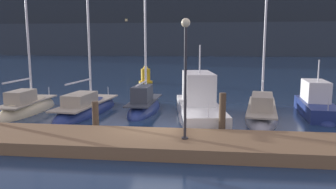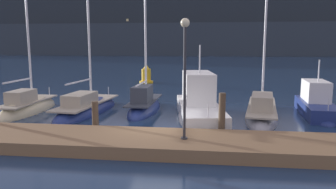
{
  "view_description": "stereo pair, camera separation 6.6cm",
  "coord_description": "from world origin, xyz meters",
  "px_view_note": "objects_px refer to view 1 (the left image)",
  "views": [
    {
      "loc": [
        2.03,
        -13.08,
        3.86
      ],
      "look_at": [
        0.0,
        3.9,
        1.2
      ],
      "focal_mm": 35.0,
      "sensor_mm": 36.0,
      "label": 1
    },
    {
      "loc": [
        2.1,
        -13.07,
        3.86
      ],
      "look_at": [
        0.0,
        3.9,
        1.2
      ],
      "focal_mm": 35.0,
      "sensor_mm": 36.0,
      "label": 2
    }
  ],
  "objects_px": {
    "sailboat_berth_3": "(144,108)",
    "motorboat_berth_4": "(199,110)",
    "dock_lamppost": "(185,60)",
    "channel_buoy": "(146,75)",
    "sailboat_berth_1": "(28,110)",
    "motorboat_berth_6": "(316,109)",
    "sailboat_berth_2": "(87,110)",
    "sailboat_berth_5": "(261,114)"
  },
  "relations": [
    {
      "from": "sailboat_berth_2",
      "to": "motorboat_berth_6",
      "type": "bearing_deg",
      "value": 4.2
    },
    {
      "from": "sailboat_berth_3",
      "to": "sailboat_berth_5",
      "type": "xyz_separation_m",
      "value": [
        6.49,
        -0.73,
        -0.02
      ]
    },
    {
      "from": "sailboat_berth_3",
      "to": "motorboat_berth_4",
      "type": "distance_m",
      "value": 3.54
    },
    {
      "from": "sailboat_berth_2",
      "to": "sailboat_berth_5",
      "type": "xyz_separation_m",
      "value": [
        9.66,
        0.02,
        0.02
      ]
    },
    {
      "from": "sailboat_berth_1",
      "to": "sailboat_berth_3",
      "type": "bearing_deg",
      "value": 9.61
    },
    {
      "from": "motorboat_berth_4",
      "to": "channel_buoy",
      "type": "distance_m",
      "value": 16.44
    },
    {
      "from": "channel_buoy",
      "to": "dock_lamppost",
      "type": "height_order",
      "value": "dock_lamppost"
    },
    {
      "from": "motorboat_berth_4",
      "to": "motorboat_berth_6",
      "type": "bearing_deg",
      "value": 15.04
    },
    {
      "from": "motorboat_berth_4",
      "to": "channel_buoy",
      "type": "relative_size",
      "value": 3.66
    },
    {
      "from": "sailboat_berth_2",
      "to": "sailboat_berth_5",
      "type": "bearing_deg",
      "value": 0.1
    },
    {
      "from": "sailboat_berth_2",
      "to": "motorboat_berth_6",
      "type": "distance_m",
      "value": 12.76
    },
    {
      "from": "sailboat_berth_1",
      "to": "motorboat_berth_6",
      "type": "xyz_separation_m",
      "value": [
        16.06,
        1.29,
        0.22
      ]
    },
    {
      "from": "sailboat_berth_1",
      "to": "sailboat_berth_5",
      "type": "bearing_deg",
      "value": 1.66
    },
    {
      "from": "sailboat_berth_5",
      "to": "channel_buoy",
      "type": "distance_m",
      "value": 17.19
    },
    {
      "from": "motorboat_berth_4",
      "to": "sailboat_berth_5",
      "type": "relative_size",
      "value": 0.8
    },
    {
      "from": "sailboat_berth_2",
      "to": "sailboat_berth_3",
      "type": "distance_m",
      "value": 3.26
    },
    {
      "from": "motorboat_berth_6",
      "to": "sailboat_berth_3",
      "type": "bearing_deg",
      "value": -178.85
    },
    {
      "from": "sailboat_berth_2",
      "to": "dock_lamppost",
      "type": "distance_m",
      "value": 9.1
    },
    {
      "from": "motorboat_berth_6",
      "to": "dock_lamppost",
      "type": "height_order",
      "value": "dock_lamppost"
    },
    {
      "from": "motorboat_berth_4",
      "to": "sailboat_berth_2",
      "type": "bearing_deg",
      "value": 173.06
    },
    {
      "from": "sailboat_berth_5",
      "to": "motorboat_berth_6",
      "type": "xyz_separation_m",
      "value": [
        3.06,
        0.92,
        0.19
      ]
    },
    {
      "from": "sailboat_berth_1",
      "to": "channel_buoy",
      "type": "xyz_separation_m",
      "value": [
        3.97,
        15.0,
        0.64
      ]
    },
    {
      "from": "dock_lamppost",
      "to": "motorboat_berth_4",
      "type": "bearing_deg",
      "value": 85.93
    },
    {
      "from": "sailboat_berth_1",
      "to": "channel_buoy",
      "type": "distance_m",
      "value": 15.53
    },
    {
      "from": "sailboat_berth_3",
      "to": "dock_lamppost",
      "type": "bearing_deg",
      "value": -67.61
    },
    {
      "from": "motorboat_berth_6",
      "to": "channel_buoy",
      "type": "xyz_separation_m",
      "value": [
        -12.09,
        13.7,
        0.42
      ]
    },
    {
      "from": "motorboat_berth_4",
      "to": "channel_buoy",
      "type": "height_order",
      "value": "motorboat_berth_4"
    },
    {
      "from": "sailboat_berth_5",
      "to": "motorboat_berth_6",
      "type": "relative_size",
      "value": 1.63
    },
    {
      "from": "sailboat_berth_1",
      "to": "sailboat_berth_5",
      "type": "xyz_separation_m",
      "value": [
        13.0,
        0.38,
        0.03
      ]
    },
    {
      "from": "sailboat_berth_3",
      "to": "motorboat_berth_6",
      "type": "height_order",
      "value": "sailboat_berth_3"
    },
    {
      "from": "sailboat_berth_2",
      "to": "sailboat_berth_5",
      "type": "height_order",
      "value": "sailboat_berth_2"
    },
    {
      "from": "sailboat_berth_2",
      "to": "motorboat_berth_4",
      "type": "relative_size",
      "value": 1.51
    },
    {
      "from": "sailboat_berth_2",
      "to": "channel_buoy",
      "type": "relative_size",
      "value": 5.51
    },
    {
      "from": "sailboat_berth_1",
      "to": "dock_lamppost",
      "type": "xyz_separation_m",
      "value": [
        9.32,
        -5.72,
        3.18
      ]
    },
    {
      "from": "sailboat_berth_3",
      "to": "channel_buoy",
      "type": "height_order",
      "value": "sailboat_berth_3"
    },
    {
      "from": "dock_lamppost",
      "to": "channel_buoy",
      "type": "bearing_deg",
      "value": 104.49
    },
    {
      "from": "sailboat_berth_2",
      "to": "dock_lamppost",
      "type": "bearing_deg",
      "value": -45.44
    },
    {
      "from": "sailboat_berth_2",
      "to": "channel_buoy",
      "type": "xyz_separation_m",
      "value": [
        0.63,
        14.63,
        0.63
      ]
    },
    {
      "from": "sailboat_berth_2",
      "to": "dock_lamppost",
      "type": "height_order",
      "value": "sailboat_berth_2"
    },
    {
      "from": "motorboat_berth_6",
      "to": "dock_lamppost",
      "type": "xyz_separation_m",
      "value": [
        -6.73,
        -7.01,
        2.96
      ]
    },
    {
      "from": "sailboat_berth_1",
      "to": "motorboat_berth_6",
      "type": "distance_m",
      "value": 16.11
    },
    {
      "from": "motorboat_berth_4",
      "to": "sailboat_berth_5",
      "type": "distance_m",
      "value": 3.41
    }
  ]
}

